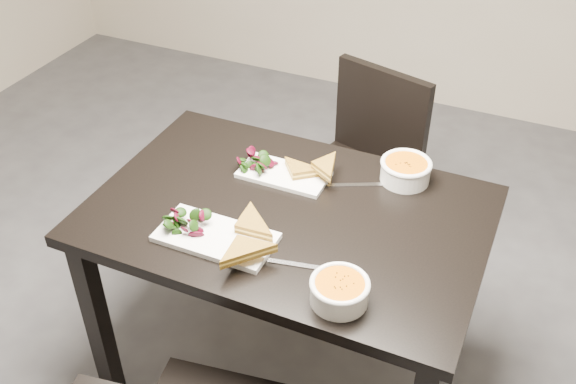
# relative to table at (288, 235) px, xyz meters

# --- Properties ---
(table) EXTENTS (1.20, 0.80, 0.75)m
(table) POSITION_rel_table_xyz_m (0.00, 0.00, 0.00)
(table) COLOR black
(table) RESTS_ON ground
(chair_far) EXTENTS (0.52, 0.52, 0.85)m
(chair_far) POSITION_rel_table_xyz_m (0.01, 0.73, -0.17)
(chair_far) COLOR black
(chair_far) RESTS_ON ground
(plate_near) EXTENTS (0.34, 0.17, 0.02)m
(plate_near) POSITION_rel_table_xyz_m (-0.14, -0.21, 0.11)
(plate_near) COLOR white
(plate_near) RESTS_ON table
(sandwich_near) EXTENTS (0.18, 0.14, 0.06)m
(sandwich_near) POSITION_rel_table_xyz_m (-0.07, -0.19, 0.14)
(sandwich_near) COLOR #B08525
(sandwich_near) RESTS_ON plate_near
(salad_near) EXTENTS (0.11, 0.10, 0.05)m
(salad_near) POSITION_rel_table_xyz_m (-0.24, -0.21, 0.14)
(salad_near) COLOR black
(salad_near) RESTS_ON plate_near
(soup_bowl_near) EXTENTS (0.16, 0.16, 0.07)m
(soup_bowl_near) POSITION_rel_table_xyz_m (0.27, -0.29, 0.14)
(soup_bowl_near) COLOR white
(soup_bowl_near) RESTS_ON table
(cutlery_near) EXTENTS (0.18, 0.05, 0.00)m
(cutlery_near) POSITION_rel_table_xyz_m (0.13, -0.21, 0.10)
(cutlery_near) COLOR silver
(cutlery_near) RESTS_ON table
(plate_far) EXTENTS (0.29, 0.15, 0.01)m
(plate_far) POSITION_rel_table_xyz_m (-0.09, 0.16, 0.11)
(plate_far) COLOR white
(plate_far) RESTS_ON table
(sandwich_far) EXTENTS (0.18, 0.18, 0.05)m
(sandwich_far) POSITION_rel_table_xyz_m (-0.02, 0.14, 0.14)
(sandwich_far) COLOR #B08525
(sandwich_far) RESTS_ON plate_far
(salad_far) EXTENTS (0.09, 0.08, 0.04)m
(salad_far) POSITION_rel_table_xyz_m (-0.19, 0.16, 0.13)
(salad_far) COLOR black
(salad_far) RESTS_ON plate_far
(soup_bowl_far) EXTENTS (0.17, 0.17, 0.07)m
(soup_bowl_far) POSITION_rel_table_xyz_m (0.28, 0.30, 0.14)
(soup_bowl_far) COLOR white
(soup_bowl_far) RESTS_ON table
(cutlery_far) EXTENTS (0.17, 0.09, 0.00)m
(cutlery_far) POSITION_rel_table_xyz_m (0.14, 0.20, 0.10)
(cutlery_far) COLOR silver
(cutlery_far) RESTS_ON table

